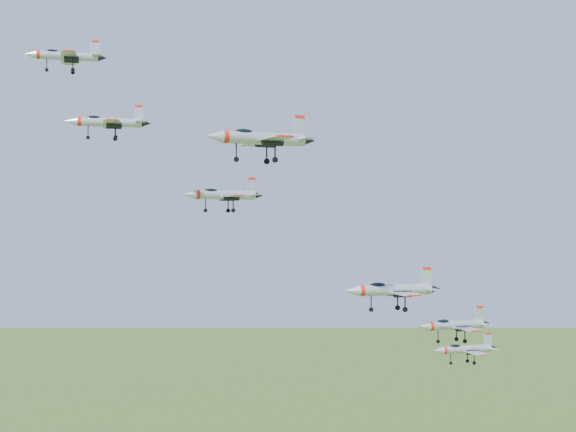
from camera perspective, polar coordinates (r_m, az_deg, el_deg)
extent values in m
cylinder|color=#B1B6BE|center=(120.59, -15.41, 10.91)|extent=(8.51, 1.53, 1.22)
cone|color=#B1B6BE|center=(120.74, -17.87, 10.90)|extent=(1.74, 1.28, 1.22)
cone|color=black|center=(120.66, -13.05, 10.90)|extent=(1.36, 1.09, 1.04)
ellipsoid|color=black|center=(120.72, -16.42, 11.12)|extent=(2.10, 0.96, 0.78)
cube|color=#B1B6BE|center=(117.96, -15.33, 11.05)|extent=(2.31, 4.22, 0.13)
cube|color=#B1B6BE|center=(123.13, -15.32, 10.56)|extent=(2.31, 4.22, 0.13)
cube|color=#B1B6BE|center=(120.89, -13.55, 11.49)|extent=(1.42, 0.16, 1.98)
cube|color=red|center=(121.11, -13.54, 11.97)|extent=(1.04, 0.17, 0.33)
cylinder|color=#B1B6BE|center=(115.57, -12.57, 6.52)|extent=(8.85, 1.80, 1.27)
cone|color=#B1B6BE|center=(115.59, -15.20, 6.53)|extent=(1.83, 1.37, 1.27)
cone|color=black|center=(115.77, -10.04, 6.50)|extent=(1.43, 1.16, 1.08)
ellipsoid|color=black|center=(115.61, -13.64, 6.76)|extent=(2.20, 1.04, 0.81)
cube|color=#B1B6BE|center=(112.83, -12.44, 6.57)|extent=(2.50, 4.43, 0.14)
cube|color=#B1B6BE|center=(118.26, -12.50, 6.24)|extent=(2.50, 4.43, 0.14)
cube|color=#B1B6BE|center=(115.88, -10.57, 7.16)|extent=(1.47, 0.21, 2.05)
cube|color=red|center=(116.03, -10.57, 7.68)|extent=(1.08, 0.20, 0.34)
cylinder|color=#B1B6BE|center=(93.53, -1.74, 5.53)|extent=(10.27, 2.72, 1.47)
cone|color=#B1B6BE|center=(91.39, -5.29, 5.68)|extent=(2.20, 1.71, 1.47)
cone|color=black|center=(95.93, 1.52, 5.38)|extent=(1.72, 1.44, 1.25)
ellipsoid|color=black|center=(92.68, -3.17, 5.93)|extent=(2.60, 1.36, 0.93)
cube|color=#B1B6BE|center=(90.70, -0.84, 5.54)|extent=(3.20, 5.26, 0.16)
cube|color=#B1B6BE|center=(96.50, -2.34, 5.17)|extent=(3.20, 5.26, 0.16)
cube|color=#B1B6BE|center=(95.57, 0.84, 6.32)|extent=(1.70, 0.34, 2.37)
cube|color=red|center=(95.72, 0.84, 7.06)|extent=(1.25, 0.31, 0.40)
cylinder|color=#B1B6BE|center=(122.73, -4.47, 1.50)|extent=(9.62, 2.45, 1.38)
cone|color=#B1B6BE|center=(120.97, -7.03, 1.54)|extent=(2.05, 1.58, 1.38)
cone|color=black|center=(124.65, -2.08, 1.47)|extent=(1.61, 1.33, 1.17)
ellipsoid|color=black|center=(122.01, -5.51, 1.76)|extent=(2.43, 1.25, 0.87)
cube|color=#B1B6BE|center=(120.00, -3.91, 1.42)|extent=(2.95, 4.91, 0.15)
cube|color=#B1B6BE|center=(125.59, -4.83, 1.34)|extent=(2.95, 4.91, 0.15)
cube|color=#B1B6BE|center=(124.29, -2.58, 2.14)|extent=(1.59, 0.31, 2.22)
cube|color=red|center=(124.35, -2.58, 2.67)|extent=(1.17, 0.28, 0.37)
cylinder|color=#B1B6BE|center=(106.61, 7.62, -5.22)|extent=(10.08, 1.76, 1.45)
cone|color=#B1B6BE|center=(104.41, 4.56, -5.32)|extent=(2.05, 1.51, 1.45)
cone|color=black|center=(108.99, 10.44, -5.12)|extent=(1.60, 1.28, 1.23)
ellipsoid|color=black|center=(105.63, 6.38, -4.97)|extent=(2.49, 1.12, 0.92)
cube|color=#B1B6BE|center=(103.86, 8.41, -5.50)|extent=(2.72, 4.99, 0.16)
cube|color=#B1B6BE|center=(109.59, 7.08, -5.24)|extent=(2.72, 4.99, 0.16)
cube|color=#B1B6BE|center=(108.36, 9.85, -4.35)|extent=(1.68, 0.19, 2.34)
cube|color=red|center=(108.28, 9.85, -3.70)|extent=(1.23, 0.19, 0.39)
cylinder|color=#B1B6BE|center=(119.90, 11.85, -7.59)|extent=(9.04, 1.88, 1.30)
cone|color=#B1B6BE|center=(117.10, 9.61, -7.77)|extent=(1.88, 1.41, 1.30)
cone|color=black|center=(122.76, 13.91, -7.43)|extent=(1.46, 1.19, 1.10)
ellipsoid|color=black|center=(118.68, 10.95, -7.43)|extent=(2.25, 1.07, 0.82)
cube|color=#B1B6BE|center=(117.72, 12.68, -7.85)|extent=(2.57, 4.53, 0.14)
cube|color=#B1B6BE|center=(122.38, 11.22, -7.57)|extent=(2.57, 4.53, 0.14)
cube|color=#B1B6BE|center=(121.98, 13.48, -6.83)|extent=(1.50, 0.22, 2.09)
cube|color=red|center=(121.87, 13.48, -6.32)|extent=(1.10, 0.21, 0.35)
cylinder|color=#B1B6BE|center=(141.27, 12.58, -9.22)|extent=(9.00, 1.32, 1.30)
cone|color=#B1B6BE|center=(138.70, 10.62, -9.38)|extent=(1.80, 1.30, 1.30)
cone|color=black|center=(143.90, 14.40, -9.05)|extent=(1.40, 1.11, 1.10)
ellipsoid|color=black|center=(140.13, 11.79, -9.09)|extent=(2.20, 0.94, 0.82)
cube|color=#B1B6BE|center=(139.02, 13.24, -9.46)|extent=(2.31, 4.40, 0.14)
cube|color=#B1B6BE|center=(143.81, 12.09, -9.17)|extent=(2.31, 4.40, 0.14)
cube|color=#B1B6BE|center=(143.14, 14.02, -8.56)|extent=(1.50, 0.12, 2.10)
cube|color=red|center=(142.99, 14.02, -8.12)|extent=(1.10, 0.14, 0.35)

